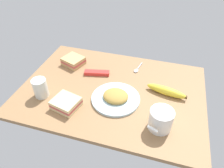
% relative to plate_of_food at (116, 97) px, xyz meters
% --- Properties ---
extents(tabletop, '(0.90, 0.64, 0.02)m').
position_rel_plate_of_food_xyz_m(tabletop, '(-0.04, 0.07, -0.02)').
color(tabletop, '#936D47').
rests_on(tabletop, ground).
extents(plate_of_food, '(0.23, 0.23, 0.04)m').
position_rel_plate_of_food_xyz_m(plate_of_food, '(0.00, 0.00, 0.00)').
color(plate_of_food, silver).
rests_on(plate_of_food, tabletop).
extents(coffee_mug_black, '(0.10, 0.12, 0.09)m').
position_rel_plate_of_food_xyz_m(coffee_mug_black, '(0.22, -0.11, 0.03)').
color(coffee_mug_black, white).
rests_on(coffee_mug_black, tabletop).
extents(sandwich_main, '(0.13, 0.12, 0.04)m').
position_rel_plate_of_food_xyz_m(sandwich_main, '(-0.20, -0.11, 0.01)').
color(sandwich_main, beige).
rests_on(sandwich_main, tabletop).
extents(sandwich_side, '(0.14, 0.13, 0.04)m').
position_rel_plate_of_food_xyz_m(sandwich_side, '(-0.31, 0.21, 0.01)').
color(sandwich_side, tan).
rests_on(sandwich_side, tabletop).
extents(glass_of_milk, '(0.07, 0.07, 0.09)m').
position_rel_plate_of_food_xyz_m(glass_of_milk, '(-0.35, -0.07, 0.03)').
color(glass_of_milk, silver).
rests_on(glass_of_milk, tabletop).
extents(banana, '(0.20, 0.08, 0.04)m').
position_rel_plate_of_food_xyz_m(banana, '(0.22, 0.11, 0.01)').
color(banana, yellow).
rests_on(banana, tabletop).
extents(spoon, '(0.04, 0.11, 0.01)m').
position_rel_plate_of_food_xyz_m(spoon, '(0.05, 0.27, -0.01)').
color(spoon, silver).
rests_on(spoon, tabletop).
extents(snack_bar, '(0.14, 0.06, 0.02)m').
position_rel_plate_of_food_xyz_m(snack_bar, '(-0.15, 0.16, -0.00)').
color(snack_bar, red).
rests_on(snack_bar, tabletop).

